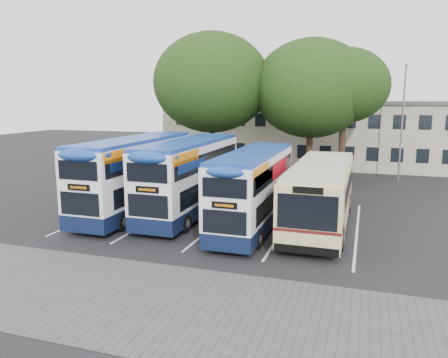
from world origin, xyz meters
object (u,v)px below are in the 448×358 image
bus_dd_left (136,172)px  bus_single (321,190)px  lamp_post (403,116)px  tree_right (345,86)px  tree_left (212,83)px  tree_mid (311,89)px  bus_dd_mid (190,174)px  bus_dd_right (253,186)px

bus_dd_left → bus_single: 10.29m
lamp_post → tree_right: tree_right is taller
tree_left → bus_single: 15.55m
lamp_post → tree_mid: 7.53m
bus_single → tree_mid: bearing=100.2°
tree_right → bus_dd_mid: bearing=-121.9°
tree_left → bus_dd_right: 14.86m
bus_dd_right → bus_single: size_ratio=0.86×
tree_left → bus_dd_right: size_ratio=1.24×
bus_dd_mid → tree_right: bearing=58.1°
lamp_post → bus_single: size_ratio=0.84×
bus_dd_left → bus_dd_mid: (3.09, 0.63, -0.04)m
tree_right → bus_single: size_ratio=0.94×
tree_left → bus_single: tree_left is taller
lamp_post → bus_dd_right: (-7.80, -15.92, -2.95)m
tree_mid → bus_single: bearing=-79.8°
tree_left → bus_dd_mid: 12.30m
lamp_post → bus_dd_right: lamp_post is taller
tree_right → bus_dd_right: tree_right is taller
bus_dd_right → tree_mid: bearing=85.4°
tree_left → bus_dd_left: 12.59m
bus_dd_left → bus_dd_right: 7.10m
tree_left → tree_right: (10.02, 1.20, -0.29)m
tree_mid → bus_dd_right: 14.26m
tree_left → tree_mid: (7.58, 1.13, -0.47)m
tree_left → tree_right: bearing=6.8°
tree_right → bus_dd_right: bearing=-104.7°
tree_left → bus_dd_right: bearing=-61.8°
lamp_post → bus_dd_mid: (-11.77, -14.53, -2.78)m
tree_right → bus_dd_left: size_ratio=0.99×
tree_right → lamp_post: bearing=30.7°
lamp_post → bus_dd_left: 21.40m
tree_left → bus_dd_right: (6.52, -12.16, -5.51)m
bus_dd_mid → tree_left: bearing=103.3°
bus_dd_mid → bus_dd_right: (3.97, -1.39, -0.17)m
bus_dd_left → tree_mid: bearing=57.1°
tree_right → bus_dd_mid: 15.00m
bus_dd_mid → bus_dd_right: size_ratio=1.08×
tree_mid → bus_dd_mid: 13.81m
tree_left → tree_mid: bearing=8.5°
lamp_post → tree_right: 5.50m
lamp_post → bus_dd_right: bearing=-116.1°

